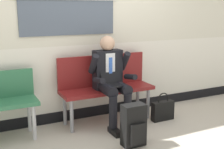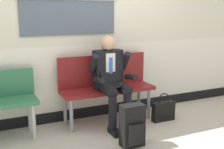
{
  "view_description": "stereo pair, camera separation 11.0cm",
  "coord_description": "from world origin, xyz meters",
  "px_view_note": "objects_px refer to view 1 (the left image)",
  "views": [
    {
      "loc": [
        -1.71,
        -3.44,
        1.63
      ],
      "look_at": [
        0.03,
        0.07,
        0.75
      ],
      "focal_mm": 47.5,
      "sensor_mm": 36.0,
      "label": 1
    },
    {
      "loc": [
        -1.61,
        -3.49,
        1.63
      ],
      "look_at": [
        0.03,
        0.07,
        0.75
      ],
      "focal_mm": 47.5,
      "sensor_mm": 36.0,
      "label": 2
    }
  ],
  "objects_px": {
    "bench_with_person": "(105,83)",
    "handbag": "(163,110)",
    "person_seated": "(111,78)",
    "backpack": "(134,126)"
  },
  "relations": [
    {
      "from": "bench_with_person",
      "to": "handbag",
      "type": "bearing_deg",
      "value": -27.49
    },
    {
      "from": "backpack",
      "to": "handbag",
      "type": "bearing_deg",
      "value": 33.18
    },
    {
      "from": "bench_with_person",
      "to": "backpack",
      "type": "height_order",
      "value": "bench_with_person"
    },
    {
      "from": "person_seated",
      "to": "backpack",
      "type": "height_order",
      "value": "person_seated"
    },
    {
      "from": "backpack",
      "to": "handbag",
      "type": "relative_size",
      "value": 1.23
    },
    {
      "from": "person_seated",
      "to": "backpack",
      "type": "relative_size",
      "value": 2.43
    },
    {
      "from": "bench_with_person",
      "to": "person_seated",
      "type": "xyz_separation_m",
      "value": [
        -0.0,
        -0.2,
        0.11
      ]
    },
    {
      "from": "bench_with_person",
      "to": "handbag",
      "type": "relative_size",
      "value": 3.24
    },
    {
      "from": "person_seated",
      "to": "backpack",
      "type": "distance_m",
      "value": 0.84
    },
    {
      "from": "bench_with_person",
      "to": "handbag",
      "type": "height_order",
      "value": "bench_with_person"
    }
  ]
}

